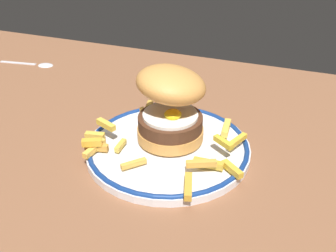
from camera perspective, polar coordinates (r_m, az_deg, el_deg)
The scene contains 5 objects.
ground_plane at distance 58.52cm, azimuth -0.00°, elevation -7.54°, with size 145.49×88.23×4.00cm, color brown.
dinner_plate at distance 59.98cm, azimuth 0.00°, elevation -3.07°, with size 25.27×25.27×1.60cm.
burger at distance 58.31cm, azimuth 0.41°, elevation 3.39°, with size 15.17×15.00×12.05cm.
fries_pile at distance 57.94cm, azimuth -0.57°, elevation -2.48°, with size 25.19×22.36×2.73cm.
spoon at distance 95.92cm, azimuth -18.40°, elevation 8.69°, with size 13.41×3.64×0.90cm.
Camera 1 is at (15.80, -42.77, 34.68)cm, focal length 41.42 mm.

